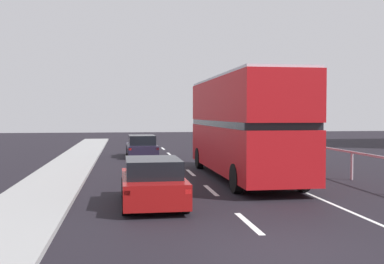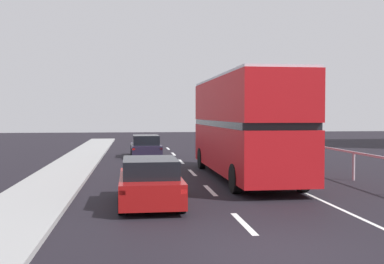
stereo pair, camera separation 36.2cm
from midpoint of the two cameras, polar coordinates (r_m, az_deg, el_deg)
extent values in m
cube|color=black|center=(9.77, 10.40, -14.00)|extent=(74.98, 120.00, 0.10)
cube|color=silver|center=(11.81, 7.11, -10.86)|extent=(0.16, 2.34, 0.01)
cube|color=silver|center=(16.63, 2.83, -7.03)|extent=(0.16, 2.34, 0.01)
cube|color=silver|center=(21.53, 0.52, -4.91)|extent=(0.16, 2.34, 0.01)
cube|color=silver|center=(26.48, -0.93, -3.58)|extent=(0.16, 2.34, 0.01)
cube|color=silver|center=(31.44, -1.91, -2.67)|extent=(0.16, 2.34, 0.01)
cube|color=silver|center=(36.42, -2.63, -2.00)|extent=(0.16, 2.34, 0.01)
cube|color=silver|center=(19.09, 11.14, -5.87)|extent=(0.12, 46.00, 0.01)
cube|color=#BBA8B3|center=(20.12, 19.42, -2.34)|extent=(0.08, 42.00, 0.08)
cylinder|color=#BBA8B3|center=(20.17, 19.40, -3.93)|extent=(0.10, 0.10, 1.12)
cylinder|color=#BBA8B3|center=(23.63, 15.26, -3.00)|extent=(0.10, 0.10, 1.12)
cylinder|color=#BBA8B3|center=(27.19, 12.19, -2.30)|extent=(0.10, 0.10, 1.12)
cylinder|color=#BBA8B3|center=(30.81, 9.84, -1.76)|extent=(0.10, 0.10, 1.12)
cylinder|color=#BBA8B3|center=(34.47, 7.99, -1.33)|extent=(0.10, 0.10, 1.12)
cylinder|color=#BBA8B3|center=(38.16, 6.50, -0.98)|extent=(0.10, 0.10, 1.12)
cube|color=#B51217|center=(19.67, 6.76, -1.94)|extent=(2.64, 10.41, 1.81)
cube|color=black|center=(19.62, 6.78, 1.04)|extent=(2.66, 9.99, 0.24)
cube|color=#B51217|center=(19.62, 6.79, 3.86)|extent=(2.64, 10.41, 1.69)
cube|color=silver|center=(19.67, 6.80, 6.47)|extent=(2.59, 10.20, 0.10)
cube|color=black|center=(24.69, 3.77, -0.88)|extent=(2.28, 0.06, 1.27)
cube|color=yellow|center=(24.68, 3.78, 4.51)|extent=(1.52, 0.06, 0.28)
cylinder|color=black|center=(23.19, 1.61, -3.17)|extent=(0.29, 1.00, 1.00)
cylinder|color=black|center=(23.68, 7.20, -3.07)|extent=(0.29, 1.00, 1.00)
cylinder|color=black|center=(16.00, 5.91, -5.61)|extent=(0.29, 1.00, 1.00)
cylinder|color=black|center=(16.70, 13.76, -5.33)|extent=(0.29, 1.00, 1.00)
cube|color=maroon|center=(14.06, -4.36, -6.60)|extent=(1.79, 4.07, 0.68)
cube|color=black|center=(13.78, -4.32, -4.27)|extent=(1.56, 2.24, 0.52)
cube|color=red|center=(12.04, -7.54, -7.28)|extent=(0.16, 0.06, 0.12)
cube|color=red|center=(12.14, -0.13, -7.18)|extent=(0.16, 0.06, 0.12)
cylinder|color=black|center=(15.38, -7.62, -6.61)|extent=(0.21, 0.64, 0.64)
cylinder|color=black|center=(15.46, -1.67, -6.54)|extent=(0.21, 0.64, 0.64)
cylinder|color=black|center=(12.76, -7.62, -8.43)|extent=(0.21, 0.64, 0.64)
cylinder|color=black|center=(12.86, -0.43, -8.33)|extent=(0.21, 0.64, 0.64)
cube|color=#221C31|center=(29.61, -5.26, -2.05)|extent=(1.88, 4.22, 0.60)
cube|color=black|center=(29.37, -5.24, -0.94)|extent=(1.62, 2.34, 0.57)
cube|color=red|center=(27.52, -6.67, -2.06)|extent=(0.16, 0.06, 0.12)
cube|color=red|center=(27.61, -3.38, -2.04)|extent=(0.16, 0.06, 0.12)
cylinder|color=black|center=(30.98, -6.91, -2.17)|extent=(0.22, 0.64, 0.64)
cylinder|color=black|center=(31.07, -3.91, -2.14)|extent=(0.22, 0.64, 0.64)
cylinder|color=black|center=(28.21, -6.75, -2.59)|extent=(0.22, 0.64, 0.64)
cylinder|color=black|center=(28.30, -3.46, -2.57)|extent=(0.22, 0.64, 0.64)
camera|label=1|loc=(0.18, -89.41, 0.02)|focal=44.27mm
camera|label=2|loc=(0.18, 90.59, -0.02)|focal=44.27mm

